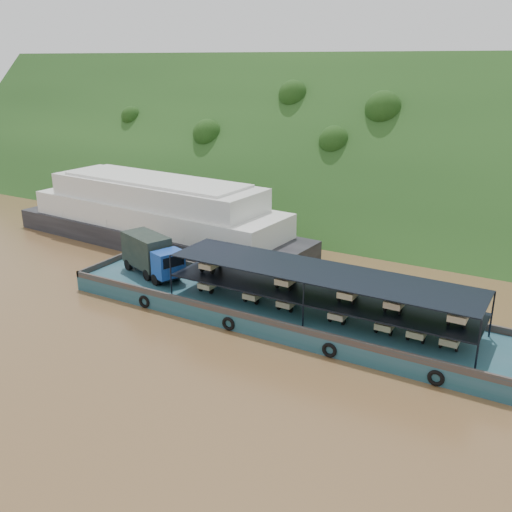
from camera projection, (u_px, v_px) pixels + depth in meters
The scene contains 4 objects.
ground at pixel (259, 308), 45.65m from camera, with size 160.00×160.00×0.00m, color brown.
hillside at pixel (394, 210), 75.08m from camera, with size 140.00×28.00×28.00m, color #173412.
cargo_barge at pixel (264, 302), 43.99m from camera, with size 35.00×7.18×4.63m.
passenger_ferry at pixel (157, 215), 60.95m from camera, with size 35.58×10.92×7.11m.
Camera 1 is at (20.74, -36.24, 18.93)m, focal length 40.00 mm.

